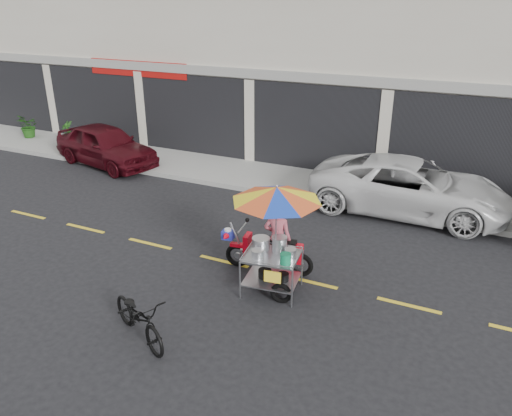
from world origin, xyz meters
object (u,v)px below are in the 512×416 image
at_px(maroon_sedan, 106,145).
at_px(food_vendor_rig, 275,220).
at_px(white_pickup, 410,187).
at_px(near_bicycle, 139,317).

bearing_deg(maroon_sedan, food_vendor_rig, -106.23).
relative_size(white_pickup, food_vendor_rig, 2.16).
distance_m(maroon_sedan, food_vendor_rig, 9.57).
bearing_deg(maroon_sedan, near_bicycle, -123.27).
height_order(maroon_sedan, near_bicycle, maroon_sedan).
xyz_separation_m(maroon_sedan, white_pickup, (10.15, 0.24, 0.03)).
bearing_deg(near_bicycle, white_pickup, 3.14).
xyz_separation_m(white_pickup, near_bicycle, (-3.18, -7.54, -0.29)).
relative_size(maroon_sedan, white_pickup, 0.79).
relative_size(near_bicycle, food_vendor_rig, 0.69).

